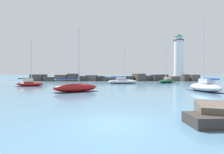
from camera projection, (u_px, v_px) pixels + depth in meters
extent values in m
plane|color=teal|center=(114.00, 123.00, 9.21)|extent=(600.00, 600.00, 0.00)
cube|color=teal|center=(110.00, 77.00, 119.78)|extent=(400.00, 116.00, 0.01)
cube|color=#423D38|center=(39.00, 78.00, 59.62)|extent=(4.98, 4.37, 2.19)
cube|color=#423D38|center=(51.00, 79.00, 59.22)|extent=(5.24, 6.00, 1.38)
cube|color=#4C443D|center=(61.00, 78.00, 59.10)|extent=(4.41, 5.57, 2.10)
cube|color=#423D38|center=(73.00, 77.00, 59.34)|extent=(5.06, 5.97, 2.46)
cube|color=#383330|center=(83.00, 78.00, 59.00)|extent=(4.13, 5.13, 1.69)
cube|color=brown|center=(92.00, 78.00, 59.70)|extent=(3.76, 4.22, 1.97)
cube|color=#383330|center=(100.00, 78.00, 60.10)|extent=(3.17, 3.66, 1.65)
cube|color=#423D38|center=(109.00, 79.00, 59.27)|extent=(4.66, 4.50, 1.36)
cube|color=brown|center=(118.00, 79.00, 60.47)|extent=(3.58, 5.72, 1.29)
cube|color=#383330|center=(128.00, 78.00, 59.88)|extent=(4.45, 4.28, 1.62)
cube|color=#4C443D|center=(139.00, 77.00, 59.57)|extent=(4.07, 5.79, 2.48)
cube|color=#423D38|center=(147.00, 78.00, 60.37)|extent=(3.83, 4.56, 1.82)
cube|color=#383330|center=(159.00, 78.00, 59.22)|extent=(5.22, 4.25, 2.16)
cube|color=#4C443D|center=(171.00, 79.00, 59.58)|extent=(5.07, 6.03, 1.46)
cube|color=#4C443D|center=(182.00, 78.00, 60.06)|extent=(4.47, 4.93, 2.20)
cube|color=brown|center=(192.00, 78.00, 60.09)|extent=(3.89, 4.86, 2.12)
cylinder|color=gray|center=(178.00, 78.00, 59.06)|extent=(4.07, 4.07, 1.80)
cylinder|color=white|center=(179.00, 58.00, 58.91)|extent=(3.02, 3.02, 11.77)
cylinder|color=#232328|center=(179.00, 40.00, 58.77)|extent=(3.47, 3.47, 0.25)
cylinder|color=silver|center=(179.00, 38.00, 58.76)|extent=(2.11, 2.11, 1.15)
cone|color=#194C38|center=(179.00, 35.00, 58.73)|extent=(2.56, 2.56, 0.90)
cube|color=#4C443D|center=(223.00, 115.00, 9.90)|extent=(3.31, 3.30, 0.60)
ellipsoid|color=maroon|center=(30.00, 84.00, 35.33)|extent=(5.35, 2.51, 0.91)
cube|color=black|center=(30.00, 86.00, 35.34)|extent=(5.09, 2.45, 0.03)
cube|color=beige|center=(28.00, 80.00, 35.30)|extent=(1.64, 1.30, 0.64)
cylinder|color=silver|center=(31.00, 61.00, 35.26)|extent=(0.12, 0.12, 8.28)
cylinder|color=#BCBCC1|center=(24.00, 79.00, 35.24)|extent=(2.88, 0.28, 0.10)
cube|color=#4C4C51|center=(24.00, 78.00, 35.23)|extent=(2.45, 0.35, 0.20)
ellipsoid|color=maroon|center=(76.00, 88.00, 24.47)|extent=(6.35, 4.54, 1.23)
cube|color=black|center=(76.00, 92.00, 24.48)|extent=(6.06, 4.37, 0.03)
cylinder|color=silver|center=(79.00, 56.00, 24.58)|extent=(0.12, 0.12, 7.77)
cylinder|color=#BCBCC1|center=(67.00, 79.00, 23.87)|extent=(3.05, 1.64, 0.10)
cube|color=navy|center=(67.00, 79.00, 23.86)|extent=(2.65, 1.50, 0.20)
ellipsoid|color=white|center=(123.00, 82.00, 43.69)|extent=(7.54, 3.00, 1.07)
cube|color=black|center=(123.00, 84.00, 43.70)|extent=(7.17, 2.91, 0.03)
cube|color=silver|center=(121.00, 78.00, 43.62)|extent=(2.33, 1.42, 0.64)
cylinder|color=silver|center=(125.00, 62.00, 43.65)|extent=(0.12, 0.12, 8.90)
cylinder|color=#BCBCC1|center=(117.00, 77.00, 43.46)|extent=(4.01, 0.60, 0.10)
cube|color=navy|center=(117.00, 77.00, 43.46)|extent=(3.43, 0.63, 0.20)
ellipsoid|color=#195138|center=(167.00, 81.00, 46.62)|extent=(6.06, 5.13, 0.98)
cube|color=black|center=(167.00, 83.00, 46.63)|extent=(5.79, 4.92, 0.03)
cube|color=beige|center=(167.00, 78.00, 46.79)|extent=(2.09, 1.90, 0.64)
cylinder|color=silver|center=(166.00, 61.00, 46.22)|extent=(0.12, 0.12, 9.61)
cylinder|color=#BCBCC1|center=(170.00, 77.00, 47.35)|extent=(2.80, 2.10, 0.10)
cube|color=maroon|center=(170.00, 77.00, 47.34)|extent=(2.45, 1.88, 0.20)
ellipsoid|color=silver|center=(205.00, 87.00, 25.00)|extent=(3.36, 6.15, 1.20)
cube|color=black|center=(205.00, 91.00, 25.02)|extent=(3.27, 5.86, 0.03)
cube|color=silver|center=(206.00, 81.00, 24.70)|extent=(1.59, 1.95, 0.64)
cylinder|color=silver|center=(203.00, 50.00, 25.31)|extent=(0.12, 0.12, 9.60)
cylinder|color=#BCBCC1|center=(211.00, 80.00, 23.83)|extent=(0.68, 3.17, 0.10)
cube|color=navy|center=(211.00, 79.00, 23.83)|extent=(0.69, 2.71, 0.20)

